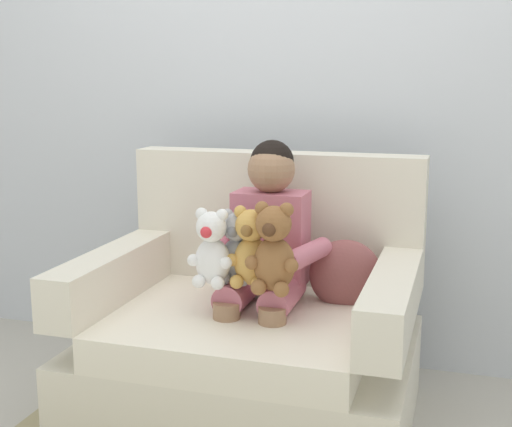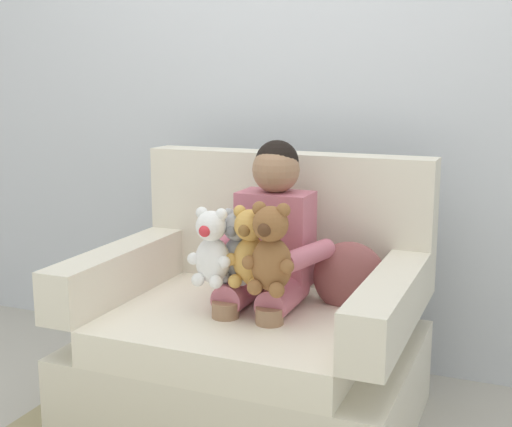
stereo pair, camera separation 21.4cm
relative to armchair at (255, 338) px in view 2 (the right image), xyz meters
The scene contains 9 objects.
ground_plane 0.30m from the armchair, 90.00° to the right, with size 8.00×8.00×0.00m, color #ADA89E.
back_wall 1.20m from the armchair, 90.00° to the left, with size 6.00×0.10×2.60m, color silver.
armchair is the anchor object (origin of this frame).
seated_child 0.34m from the armchair, 28.80° to the left, with size 0.45×0.39×0.82m.
plush_grey 0.37m from the armchair, 101.41° to the right, with size 0.15×0.12×0.25m.
plush_brown 0.43m from the armchair, 53.49° to the right, with size 0.18×0.14×0.30m.
plush_white 0.41m from the armchair, 118.71° to the right, with size 0.16×0.13×0.26m.
plush_honey 0.39m from the armchair, 73.52° to the right, with size 0.16×0.13×0.27m.
throw_pillow 0.41m from the armchair, 20.94° to the left, with size 0.26×0.12×0.26m, color #8C4C4C.
Camera 2 is at (0.91, -2.13, 1.23)m, focal length 48.34 mm.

